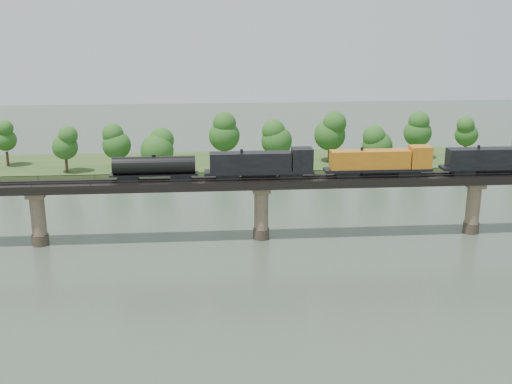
{
  "coord_description": "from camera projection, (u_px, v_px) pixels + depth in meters",
  "views": [
    {
      "loc": [
        -9.84,
        -81.21,
        41.79
      ],
      "look_at": [
        -0.97,
        30.0,
        9.0
      ],
      "focal_mm": 45.0,
      "sensor_mm": 36.0,
      "label": 1
    }
  ],
  "objects": [
    {
      "name": "ground",
      "position": [
        280.0,
        313.0,
        90.2
      ],
      "size": [
        400.0,
        400.0,
        0.0
      ],
      "primitive_type": "plane",
      "color": "#344233",
      "rests_on": "ground"
    },
    {
      "name": "far_bank",
      "position": [
        243.0,
        164.0,
        171.27
      ],
      "size": [
        300.0,
        24.0,
        1.6
      ],
      "primitive_type": "cube",
      "color": "#2E451B",
      "rests_on": "ground"
    },
    {
      "name": "bridge",
      "position": [
        261.0,
        210.0,
        117.35
      ],
      "size": [
        236.0,
        30.0,
        11.5
      ],
      "color": "#473A2D",
      "rests_on": "ground"
    },
    {
      "name": "bridge_superstructure",
      "position": [
        261.0,
        177.0,
        115.57
      ],
      "size": [
        220.0,
        4.9,
        0.75
      ],
      "color": "black",
      "rests_on": "bridge"
    },
    {
      "name": "far_treeline",
      "position": [
        212.0,
        138.0,
        164.1
      ],
      "size": [
        289.06,
        17.54,
        13.6
      ],
      "color": "#382619",
      "rests_on": "far_bank"
    },
    {
      "name": "freight_train",
      "position": [
        340.0,
        163.0,
        116.0
      ],
      "size": [
        79.77,
        3.11,
        5.49
      ],
      "color": "black",
      "rests_on": "bridge"
    }
  ]
}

